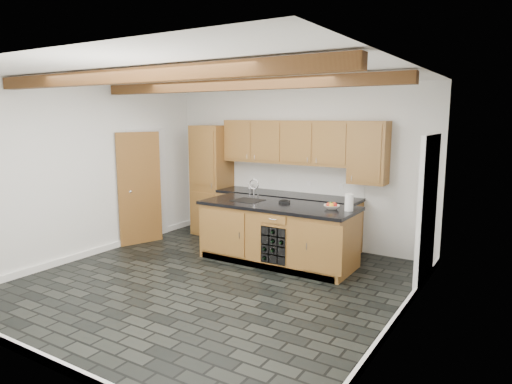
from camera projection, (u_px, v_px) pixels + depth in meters
ground at (212, 283)px, 6.28m from camera, size 5.00×5.00×0.00m
room_shell at (228, 169)px, 6.51m from camera, size 5.01×5.00×5.00m
back_cabinetry at (270, 189)px, 8.18m from camera, size 3.65×0.62×2.20m
island at (277, 233)px, 7.12m from camera, size 2.48×0.96×0.93m
faucet at (249, 198)px, 7.36m from camera, size 0.45×0.40×0.34m
kitchen_scale at (284, 201)px, 7.13m from camera, size 0.18×0.13×0.05m
fruit_bowl at (332, 207)px, 6.68m from camera, size 0.31×0.31×0.06m
fruit_cluster at (332, 205)px, 6.67m from camera, size 0.16×0.17×0.07m
paper_towel at (349, 202)px, 6.52m from camera, size 0.12×0.12×0.24m
mug at (250, 186)px, 8.52m from camera, size 0.14×0.14×0.10m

